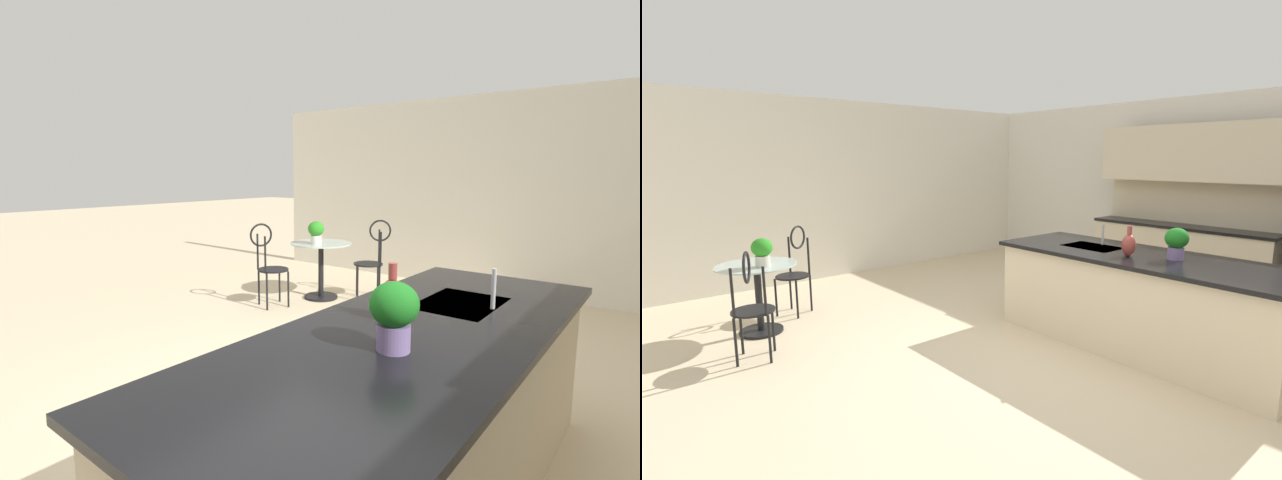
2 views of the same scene
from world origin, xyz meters
The scene contains 10 objects.
ground_plane centered at (0.00, 0.00, 0.00)m, with size 40.00×40.00×0.00m, color beige.
wall_left_window centered at (-4.26, 0.00, 1.35)m, with size 0.12×7.80×2.70m, color silver.
kitchen_island centered at (0.30, 0.85, 0.46)m, with size 2.80×1.06×0.92m.
bistro_table centered at (-2.45, -1.88, 0.45)m, with size 0.80×0.80×0.74m.
chair_near_window centered at (-1.74, -2.14, 0.57)m, with size 0.52×0.50×1.04m.
chair_by_island centered at (-2.85, -1.34, 0.57)m, with size 0.53×0.53×1.04m.
sink_faucet centered at (-0.25, 1.03, 1.03)m, with size 0.02×0.02×0.22m, color #B2B5BA.
potted_plant_on_table centered at (-2.31, -1.85, 0.91)m, with size 0.21×0.21×0.29m.
potted_plant_counter_near centered at (0.60, 0.90, 1.09)m, with size 0.21×0.21×0.29m.
vase_on_counter centered at (0.25, 0.70, 1.03)m, with size 0.13×0.13×0.29m.
Camera 1 is at (2.21, 1.79, 1.65)m, focal length 25.84 mm.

